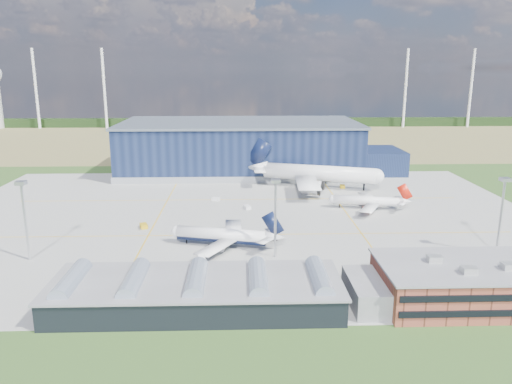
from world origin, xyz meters
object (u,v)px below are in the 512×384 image
ops_building (478,283)px  gse_cart_a (247,207)px  light_mast_east (502,204)px  gse_cart_b (216,199)px  gse_tug_a (144,226)px  car_a (451,254)px  car_b (271,239)px  hangar (245,149)px  gse_van_c (448,274)px  gse_tug_c (342,186)px  airstair (202,263)px  light_mast_west (24,208)px  airliner_navy (221,228)px  airliner_red (366,196)px  light_mast_center (275,206)px  airliner_widebody (319,165)px  gse_tug_b (332,276)px

ops_building → gse_cart_a: (-52.33, 80.76, -4.09)m
light_mast_east → gse_cart_b: bearing=143.3°
light_mast_east → gse_tug_a: 112.47m
car_a → car_b: bearing=62.5°
hangar → light_mast_east: (72.19, -124.80, 3.82)m
gse_cart_b → gse_van_c: 101.99m
gse_tug_a → gse_tug_c: size_ratio=1.08×
airstair → car_b: size_ratio=1.15×
light_mast_west → airstair: 51.95m
car_b → gse_tug_a: bearing=93.5°
airliner_navy → gse_cart_b: 54.52m
ops_building → light_mast_west: bearing=165.4°
hangar → gse_van_c: 150.19m
hangar → gse_van_c: hangar is taller
hangar → light_mast_east: bearing=-60.0°
light_mast_east → airliner_red: bearing=118.3°
light_mast_center → gse_van_c: (43.99, -16.00, -14.35)m
gse_van_c → airstair: bearing=88.1°
light_mast_center → airliner_widebody: 88.97m
airliner_navy → car_b: bearing=-148.4°
gse_tug_b → gse_cart_b: size_ratio=0.92×
gse_tug_a → car_b: size_ratio=0.95×
hangar → ops_building: size_ratio=3.15×
light_mast_east → gse_cart_a: 89.58m
ops_building → gse_tug_c: size_ratio=13.50×
airliner_navy → airstair: (-4.84, -16.72, -4.48)m
light_mast_center → gse_tug_b: size_ratio=7.93×
ops_building → gse_van_c: (-1.02, 14.00, -3.72)m
gse_tug_c → car_a: bearing=-74.0°
airliner_widebody → gse_cart_a: size_ratio=19.82×
light_mast_east → car_a: bearing=-175.5°
ops_building → light_mast_center: (-45.01, 30.00, 10.64)m
light_mast_center → gse_cart_a: bearing=98.2°
light_mast_west → gse_cart_b: light_mast_west is taller
hangar → gse_tug_c: bearing=-43.0°
light_mast_center → light_mast_east: same height
hangar → gse_van_c: bearing=-70.0°
airstair → car_b: 29.62m
gse_tug_b → car_b: car_b is taller
airliner_navy → gse_tug_b: (29.37, -24.80, -5.27)m
airliner_red → airliner_navy: bearing=48.3°
hangar → car_b: 111.48m
gse_van_c → car_a: (7.19, 14.91, -0.50)m
airliner_widebody → gse_van_c: (18.18, -101.00, -9.46)m
airliner_red → airstair: size_ratio=7.29×
light_mast_center → airliner_widebody: (25.81, 85.00, -4.90)m
airliner_navy → car_a: (66.88, -10.37, -5.32)m
ops_building → gse_tug_b: size_ratio=15.86×
gse_tug_b → ops_building: bearing=19.2°
gse_cart_b → car_a: gse_cart_b is taller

